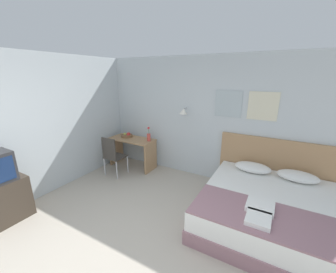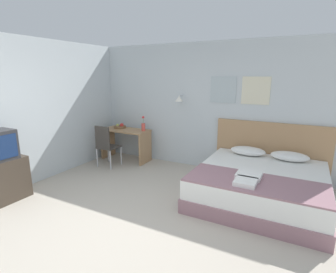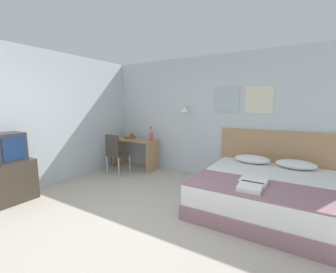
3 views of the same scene
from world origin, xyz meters
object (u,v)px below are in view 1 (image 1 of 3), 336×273
at_px(headboard, 275,167).
at_px(folded_towel_near_foot, 260,206).
at_px(bed, 268,211).
at_px(desk, 132,147).
at_px(desk_chair, 112,154).
at_px(folded_towel_mid_bed, 258,219).
at_px(fruit_bowl, 127,135).
at_px(pillow_right, 298,176).
at_px(throw_blanket, 267,218).
at_px(tv_stand, 4,202).
at_px(pillow_left, 253,167).
at_px(flower_vase, 149,136).

relative_size(headboard, folded_towel_near_foot, 5.99).
xyz_separation_m(bed, folded_towel_near_foot, (-0.11, -0.44, 0.31)).
xyz_separation_m(desk, desk_chair, (-0.07, -0.63, 0.02)).
distance_m(headboard, folded_towel_near_foot, 1.48).
relative_size(folded_towel_mid_bed, fruit_bowl, 1.10).
height_order(bed, headboard, headboard).
distance_m(pillow_right, throw_blanket, 1.38).
bearing_deg(tv_stand, throw_blanket, 20.27).
height_order(pillow_right, tv_stand, tv_stand).
bearing_deg(headboard, desk_chair, -163.46).
bearing_deg(fruit_bowl, folded_towel_near_foot, -19.96).
height_order(pillow_right, fruit_bowl, fruit_bowl).
relative_size(pillow_left, desk, 0.57).
bearing_deg(headboard, tv_stand, -140.90).
xyz_separation_m(pillow_right, throw_blanket, (-0.36, -1.34, -0.06)).
bearing_deg(tv_stand, bed, 27.88).
height_order(headboard, fruit_bowl, headboard).
relative_size(desk_chair, tv_stand, 1.34).
relative_size(fruit_bowl, flower_vase, 0.85).
bearing_deg(headboard, pillow_left, -142.57).
bearing_deg(throw_blanket, headboard, 90.00).
height_order(desk_chair, flower_vase, flower_vase).
height_order(folded_towel_near_foot, tv_stand, tv_stand).
bearing_deg(flower_vase, pillow_left, 0.11).
bearing_deg(folded_towel_near_foot, pillow_right, 68.63).
distance_m(folded_towel_mid_bed, desk_chair, 3.25).
xyz_separation_m(folded_towel_mid_bed, tv_stand, (-3.54, -1.20, -0.22)).
height_order(folded_towel_near_foot, desk, desk).
xyz_separation_m(throw_blanket, desk_chair, (-3.25, 0.65, 0.01)).
distance_m(desk_chair, flower_vase, 0.93).
xyz_separation_m(folded_towel_near_foot, desk_chair, (-3.15, 0.51, -0.03)).
xyz_separation_m(pillow_left, fruit_bowl, (-3.02, -0.01, 0.19)).
bearing_deg(throw_blanket, tv_stand, -159.73).
distance_m(folded_towel_near_foot, desk_chair, 3.19).
relative_size(pillow_left, folded_towel_near_foot, 1.85).
bearing_deg(headboard, folded_towel_mid_bed, -93.12).
distance_m(throw_blanket, tv_stand, 3.88).
height_order(folded_towel_near_foot, folded_towel_mid_bed, same).
xyz_separation_m(fruit_bowl, flower_vase, (0.67, 0.00, 0.08)).
bearing_deg(headboard, folded_towel_near_foot, -94.10).
relative_size(pillow_right, throw_blanket, 0.34).
bearing_deg(pillow_left, desk_chair, -166.60).
bearing_deg(throw_blanket, folded_towel_near_foot, 126.99).
relative_size(throw_blanket, flower_vase, 5.57).
bearing_deg(bed, folded_towel_mid_bed, -97.56).
relative_size(fruit_bowl, tv_stand, 0.42).
relative_size(pillow_left, flower_vase, 1.88).
bearing_deg(headboard, desk, -173.89).
relative_size(throw_blanket, desk, 1.68).
bearing_deg(desk_chair, folded_towel_mid_bed, -14.01).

